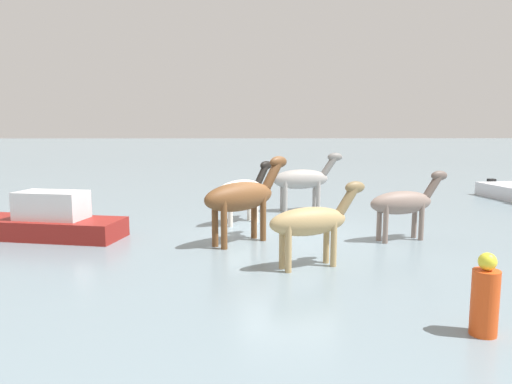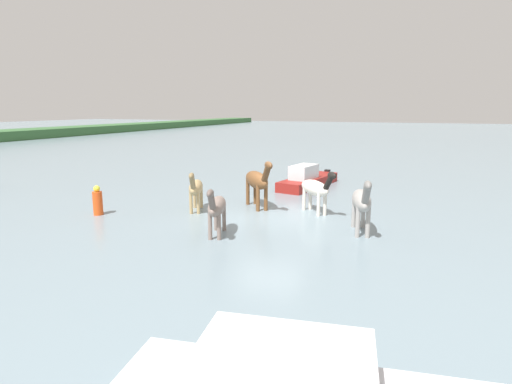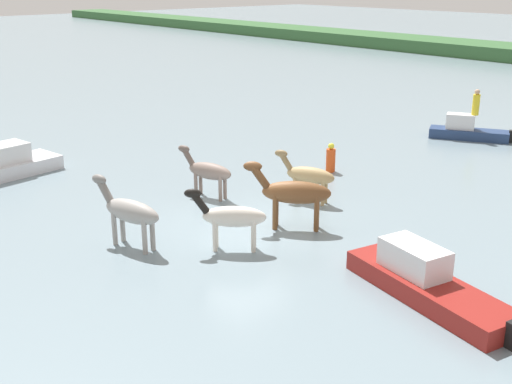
{
  "view_description": "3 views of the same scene",
  "coord_description": "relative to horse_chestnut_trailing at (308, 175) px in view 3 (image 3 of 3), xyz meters",
  "views": [
    {
      "loc": [
        1.04,
        12.25,
        2.79
      ],
      "look_at": [
        0.83,
        -0.1,
        1.1
      ],
      "focal_mm": 33.38,
      "sensor_mm": 36.0,
      "label": 1
    },
    {
      "loc": [
        -14.21,
        -5.19,
        4.02
      ],
      "look_at": [
        0.94,
        0.92,
        0.71
      ],
      "focal_mm": 29.23,
      "sensor_mm": 36.0,
      "label": 2
    },
    {
      "loc": [
        14.24,
        -11.81,
        7.31
      ],
      "look_at": [
        -0.56,
        0.98,
        0.7
      ],
      "focal_mm": 45.36,
      "sensor_mm": 36.0,
      "label": 3
    }
  ],
  "objects": [
    {
      "name": "horse_dun_straggler",
      "position": [
        -2.57,
        -2.25,
        0.01
      ],
      "size": [
        2.19,
        1.0,
        1.71
      ],
      "rotation": [
        0.0,
        0.0,
        3.45
      ],
      "color": "gray",
      "rests_on": "ground_plane"
    },
    {
      "name": "horse_chestnut_trailing",
      "position": [
        0.0,
        0.0,
        0.0
      ],
      "size": [
        2.13,
        1.15,
        1.69
      ],
      "rotation": [
        0.0,
        0.0,
        3.53
      ],
      "color": "tan",
      "rests_on": "ground_plane"
    },
    {
      "name": "horse_dark_mare",
      "position": [
        1.44,
        -4.45,
        0.04
      ],
      "size": [
        1.83,
        1.88,
        1.77
      ],
      "rotation": [
        0.0,
        0.0,
        3.94
      ],
      "color": "silver",
      "rests_on": "ground_plane"
    },
    {
      "name": "horse_lead",
      "position": [
        -0.56,
        -6.46,
        0.13
      ],
      "size": [
        2.49,
        1.05,
        1.93
      ],
      "rotation": [
        0.0,
        0.0,
        3.4
      ],
      "color": "#9E9993",
      "rests_on": "ground_plane"
    },
    {
      "name": "horse_rear_stallion",
      "position": [
        1.4,
        -2.05,
        0.2
      ],
      "size": [
        2.24,
        2.07,
        2.06
      ],
      "rotation": [
        0.0,
        0.0,
        3.87
      ],
      "color": "brown",
      "rests_on": "ground_plane"
    },
    {
      "name": "ground_plane",
      "position": [
        0.23,
        -3.0,
        -0.93
      ],
      "size": [
        216.75,
        216.75,
        0.0
      ],
      "primitive_type": "plane",
      "color": "gray"
    },
    {
      "name": "person_boatman_standing",
      "position": [
        -1.11,
        11.97,
        0.77
      ],
      "size": [
        0.32,
        0.32,
        1.19
      ],
      "color": "yellow",
      "rests_on": "boat_launch_far"
    },
    {
      "name": "boat_tender_starboard",
      "position": [
        6.67,
        -2.74,
        -0.62
      ],
      "size": [
        4.92,
        2.16,
        1.34
      ],
      "rotation": [
        0.0,
        0.0,
        2.95
      ],
      "color": "maroon",
      "rests_on": "ground_plane"
    },
    {
      "name": "boat_launch_far",
      "position": [
        -1.33,
        11.88,
        -0.63
      ],
      "size": [
        3.58,
        2.6,
        1.31
      ],
      "rotation": [
        0.0,
        0.0,
        3.66
      ],
      "color": "navy",
      "rests_on": "ground_plane"
    },
    {
      "name": "buoy_channel_marker",
      "position": [
        -1.91,
        3.18,
        -0.42
      ],
      "size": [
        0.36,
        0.36,
        1.14
      ],
      "color": "#E54C19",
      "rests_on": "ground_plane"
    }
  ]
}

